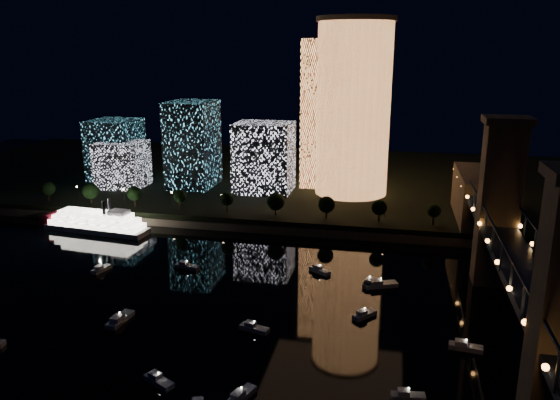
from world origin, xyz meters
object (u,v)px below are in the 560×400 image
at_px(tower_cylindrical, 353,108).
at_px(truss_bridge, 531,299).
at_px(riverboat, 92,222).
at_px(tower_rectangular, 326,114).

relative_size(tower_cylindrical, truss_bridge, 0.29).
distance_m(tower_cylindrical, riverboat, 119.07).
height_order(tower_rectangular, truss_bridge, tower_rectangular).
distance_m(tower_cylindrical, truss_bridge, 137.57).
bearing_deg(truss_bridge, tower_cylindrical, 111.38).
xyz_separation_m(tower_rectangular, riverboat, (-80.97, -73.91, -35.37)).
bearing_deg(truss_bridge, riverboat, 155.61).
xyz_separation_m(tower_cylindrical, riverboat, (-94.53, -60.46, -39.85)).
bearing_deg(riverboat, tower_cylindrical, 32.60).
bearing_deg(truss_bridge, tower_rectangular, 114.28).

